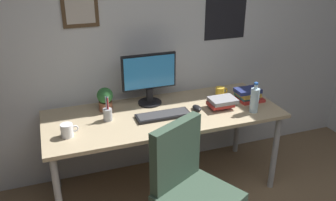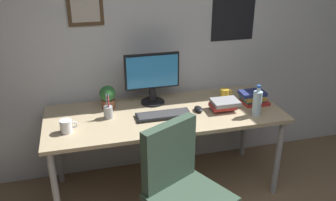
{
  "view_description": "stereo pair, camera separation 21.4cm",
  "coord_description": "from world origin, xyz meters",
  "px_view_note": "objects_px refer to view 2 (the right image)",
  "views": [
    {
      "loc": [
        -0.89,
        -0.76,
        2.0
      ],
      "look_at": [
        -0.06,
        1.6,
        0.88
      ],
      "focal_mm": 38.23,
      "sensor_mm": 36.0,
      "label": 1
    },
    {
      "loc": [
        -0.69,
        -0.82,
        2.0
      ],
      "look_at": [
        -0.06,
        1.6,
        0.88
      ],
      "focal_mm": 38.23,
      "sensor_mm": 36.0,
      "label": 2
    }
  ],
  "objects_px": {
    "book_stack_right": "(224,104)",
    "coffee_mug_near": "(225,94)",
    "book_stack_left": "(253,97)",
    "coffee_mug_far": "(66,126)",
    "office_chair": "(182,187)",
    "computer_mouse": "(199,109)",
    "water_bottle": "(257,103)",
    "keyboard": "(163,115)",
    "potted_plant": "(108,96)",
    "pen_cup": "(108,112)",
    "monitor": "(152,76)"
  },
  "relations": [
    {
      "from": "book_stack_right",
      "to": "coffee_mug_near",
      "type": "bearing_deg",
      "value": 65.52
    },
    {
      "from": "book_stack_left",
      "to": "coffee_mug_far",
      "type": "bearing_deg",
      "value": -175.43
    },
    {
      "from": "office_chair",
      "to": "coffee_mug_far",
      "type": "xyz_separation_m",
      "value": [
        -0.7,
        0.57,
        0.25
      ]
    },
    {
      "from": "computer_mouse",
      "to": "water_bottle",
      "type": "height_order",
      "value": "water_bottle"
    },
    {
      "from": "keyboard",
      "to": "computer_mouse",
      "type": "bearing_deg",
      "value": 4.76
    },
    {
      "from": "coffee_mug_far",
      "to": "coffee_mug_near",
      "type": "bearing_deg",
      "value": 11.87
    },
    {
      "from": "book_stack_left",
      "to": "computer_mouse",
      "type": "bearing_deg",
      "value": -176.4
    },
    {
      "from": "computer_mouse",
      "to": "coffee_mug_far",
      "type": "xyz_separation_m",
      "value": [
        -1.04,
        -0.09,
        0.03
      ]
    },
    {
      "from": "office_chair",
      "to": "potted_plant",
      "type": "xyz_separation_m",
      "value": [
        -0.37,
        0.91,
        0.31
      ]
    },
    {
      "from": "water_bottle",
      "to": "pen_cup",
      "type": "relative_size",
      "value": 1.26
    },
    {
      "from": "coffee_mug_near",
      "to": "coffee_mug_far",
      "type": "relative_size",
      "value": 0.92
    },
    {
      "from": "keyboard",
      "to": "pen_cup",
      "type": "xyz_separation_m",
      "value": [
        -0.42,
        0.09,
        0.04
      ]
    },
    {
      "from": "coffee_mug_near",
      "to": "coffee_mug_far",
      "type": "xyz_separation_m",
      "value": [
        -1.35,
        -0.28,
        0.01
      ]
    },
    {
      "from": "computer_mouse",
      "to": "coffee_mug_near",
      "type": "bearing_deg",
      "value": 31.81
    },
    {
      "from": "office_chair",
      "to": "water_bottle",
      "type": "relative_size",
      "value": 3.76
    },
    {
      "from": "pen_cup",
      "to": "book_stack_left",
      "type": "distance_m",
      "value": 1.22
    },
    {
      "from": "coffee_mug_near",
      "to": "book_stack_right",
      "type": "bearing_deg",
      "value": -114.48
    },
    {
      "from": "monitor",
      "to": "book_stack_right",
      "type": "distance_m",
      "value": 0.64
    },
    {
      "from": "computer_mouse",
      "to": "monitor",
      "type": "bearing_deg",
      "value": 141.66
    },
    {
      "from": "keyboard",
      "to": "water_bottle",
      "type": "relative_size",
      "value": 1.7
    },
    {
      "from": "office_chair",
      "to": "book_stack_left",
      "type": "distance_m",
      "value": 1.12
    },
    {
      "from": "monitor",
      "to": "keyboard",
      "type": "xyz_separation_m",
      "value": [
        0.03,
        -0.28,
        -0.23
      ]
    },
    {
      "from": "monitor",
      "to": "office_chair",
      "type": "bearing_deg",
      "value": -90.75
    },
    {
      "from": "book_stack_right",
      "to": "office_chair",
      "type": "bearing_deg",
      "value": -130.78
    },
    {
      "from": "coffee_mug_near",
      "to": "pen_cup",
      "type": "height_order",
      "value": "pen_cup"
    },
    {
      "from": "monitor",
      "to": "computer_mouse",
      "type": "distance_m",
      "value": 0.47
    },
    {
      "from": "computer_mouse",
      "to": "coffee_mug_far",
      "type": "relative_size",
      "value": 0.88
    },
    {
      "from": "potted_plant",
      "to": "pen_cup",
      "type": "distance_m",
      "value": 0.19
    },
    {
      "from": "monitor",
      "to": "coffee_mug_far",
      "type": "height_order",
      "value": "monitor"
    },
    {
      "from": "book_stack_left",
      "to": "book_stack_right",
      "type": "xyz_separation_m",
      "value": [
        -0.29,
        -0.06,
        -0.0
      ]
    },
    {
      "from": "keyboard",
      "to": "book_stack_left",
      "type": "distance_m",
      "value": 0.8
    },
    {
      "from": "coffee_mug_far",
      "to": "computer_mouse",
      "type": "bearing_deg",
      "value": 5.04
    },
    {
      "from": "coffee_mug_far",
      "to": "book_stack_left",
      "type": "distance_m",
      "value": 1.54
    },
    {
      "from": "monitor",
      "to": "coffee_mug_far",
      "type": "distance_m",
      "value": 0.82
    },
    {
      "from": "computer_mouse",
      "to": "pen_cup",
      "type": "relative_size",
      "value": 0.55
    },
    {
      "from": "water_bottle",
      "to": "book_stack_right",
      "type": "height_order",
      "value": "water_bottle"
    },
    {
      "from": "pen_cup",
      "to": "computer_mouse",
      "type": "bearing_deg",
      "value": -4.98
    },
    {
      "from": "coffee_mug_far",
      "to": "pen_cup",
      "type": "height_order",
      "value": "pen_cup"
    },
    {
      "from": "office_chair",
      "to": "book_stack_left",
      "type": "relative_size",
      "value": 4.07
    },
    {
      "from": "office_chair",
      "to": "coffee_mug_near",
      "type": "distance_m",
      "value": 1.1
    },
    {
      "from": "computer_mouse",
      "to": "water_bottle",
      "type": "xyz_separation_m",
      "value": [
        0.42,
        -0.18,
        0.09
      ]
    },
    {
      "from": "book_stack_left",
      "to": "water_bottle",
      "type": "bearing_deg",
      "value": -110.45
    },
    {
      "from": "pen_cup",
      "to": "potted_plant",
      "type": "bearing_deg",
      "value": 84.51
    },
    {
      "from": "office_chair",
      "to": "potted_plant",
      "type": "distance_m",
      "value": 1.03
    },
    {
      "from": "keyboard",
      "to": "coffee_mug_near",
      "type": "distance_m",
      "value": 0.65
    },
    {
      "from": "keyboard",
      "to": "coffee_mug_far",
      "type": "xyz_separation_m",
      "value": [
        -0.74,
        -0.07,
        0.04
      ]
    },
    {
      "from": "pen_cup",
      "to": "office_chair",
      "type": "bearing_deg",
      "value": -62.05
    },
    {
      "from": "pen_cup",
      "to": "book_stack_right",
      "type": "xyz_separation_m",
      "value": [
        0.93,
        -0.09,
        -0.01
      ]
    },
    {
      "from": "keyboard",
      "to": "book_stack_left",
      "type": "height_order",
      "value": "book_stack_left"
    },
    {
      "from": "office_chair",
      "to": "keyboard",
      "type": "distance_m",
      "value": 0.67
    }
  ]
}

